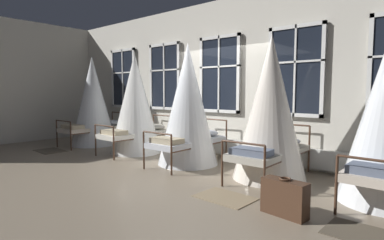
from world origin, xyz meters
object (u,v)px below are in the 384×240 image
cot_second (135,105)px  cot_fourth (270,110)px  suitcase_dark (285,198)px  cot_first (93,102)px  cot_third (188,106)px

cot_second → cot_fourth: (3.59, 0.00, 0.02)m
suitcase_dark → cot_first: bearing=175.1°
cot_third → cot_first: bearing=88.1°
cot_second → cot_first: bearing=92.4°
cot_third → cot_fourth: size_ratio=1.01×
cot_second → cot_fourth: size_ratio=0.99×
cot_second → cot_fourth: cot_fourth is taller
cot_second → cot_third: 1.78m
cot_third → suitcase_dark: bearing=-117.2°
cot_first → cot_second: size_ratio=1.02×
cot_second → suitcase_dark: (4.50, -1.38, -0.95)m
cot_first → cot_fourth: cot_first is taller
cot_second → cot_third: (1.78, -0.07, 0.03)m
cot_fourth → cot_first: bearing=89.5°
cot_first → suitcase_dark: bearing=-102.4°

